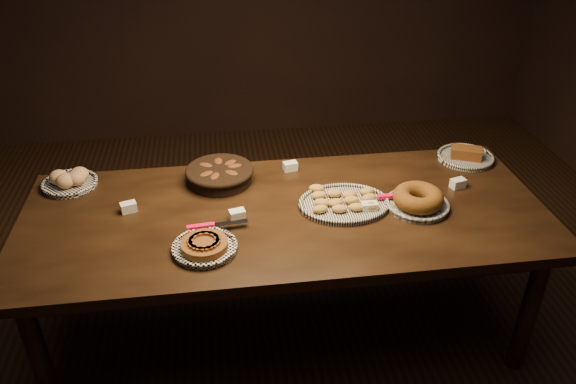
{
  "coord_description": "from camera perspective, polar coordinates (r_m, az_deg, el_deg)",
  "views": [
    {
      "loc": [
        -0.28,
        -2.13,
        2.16
      ],
      "look_at": [
        0.02,
        0.05,
        0.82
      ],
      "focal_mm": 35.0,
      "sensor_mm": 36.0,
      "label": 1
    }
  ],
  "objects": [
    {
      "name": "loaf_plate",
      "position": [
        3.14,
        17.6,
        3.51
      ],
      "size": [
        0.3,
        0.3,
        0.07
      ],
      "rotation": [
        0.0,
        0.0,
        -0.38
      ],
      "color": "black",
      "rests_on": "buffet_table"
    },
    {
      "name": "apple_tart_plate",
      "position": [
        2.34,
        -8.47,
        -5.43
      ],
      "size": [
        0.33,
        0.31,
        0.05
      ],
      "rotation": [
        0.0,
        0.0,
        0.18
      ],
      "color": "white",
      "rests_on": "buffet_table"
    },
    {
      "name": "bread_roll_plate",
      "position": [
        2.94,
        -21.28,
        1.12
      ],
      "size": [
        0.27,
        0.27,
        0.08
      ],
      "rotation": [
        0.0,
        0.0,
        0.23
      ],
      "color": "white",
      "rests_on": "buffet_table"
    },
    {
      "name": "bundt_cake_plate",
      "position": [
        2.64,
        13.04,
        -0.8
      ],
      "size": [
        0.32,
        0.3,
        0.09
      ],
      "rotation": [
        0.0,
        0.0,
        -0.39
      ],
      "color": "black",
      "rests_on": "buffet_table"
    },
    {
      "name": "tent_cards",
      "position": [
        2.65,
        1.12,
        -0.27
      ],
      "size": [
        1.65,
        0.49,
        0.04
      ],
      "color": "white",
      "rests_on": "buffet_table"
    },
    {
      "name": "ground",
      "position": [
        3.04,
        -0.23,
        -13.84
      ],
      "size": [
        5.0,
        5.0,
        0.0
      ],
      "primitive_type": "plane",
      "color": "black",
      "rests_on": "ground"
    },
    {
      "name": "croissant_basket",
      "position": [
        2.79,
        -6.94,
        1.9
      ],
      "size": [
        0.34,
        0.34,
        0.08
      ],
      "rotation": [
        0.0,
        0.0,
        -0.02
      ],
      "color": "black",
      "rests_on": "buffet_table"
    },
    {
      "name": "madeleine_platter",
      "position": [
        2.61,
        5.67,
        -1.05
      ],
      "size": [
        0.42,
        0.34,
        0.05
      ],
      "rotation": [
        0.0,
        0.0,
        -0.03
      ],
      "color": "black",
      "rests_on": "buffet_table"
    },
    {
      "name": "buffet_table",
      "position": [
        2.61,
        -0.26,
        -3.29
      ],
      "size": [
        2.4,
        1.0,
        0.75
      ],
      "color": "black",
      "rests_on": "ground"
    }
  ]
}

